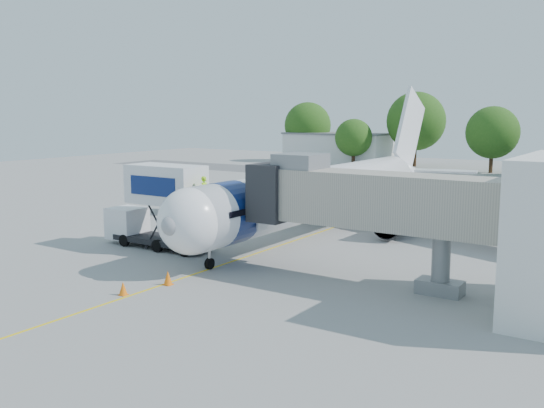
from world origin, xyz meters
The scene contains 14 objects.
ground centered at (0.00, 0.00, 0.00)m, with size 160.00×160.00×0.00m, color #989896.
guidance_line centered at (0.00, 0.00, 0.01)m, with size 0.15×70.00×0.01m, color yellow.
taxiway_strip centered at (0.00, 42.00, 0.00)m, with size 120.00×10.00×0.01m, color #59595B.
aircraft centered at (0.00, 4.12, 2.95)m, with size 34.17×37.73×11.35m.
jet_bridge centered at (7.99, -7.00, 4.34)m, with size 13.90×3.20×6.60m.
catering_hiloader centered at (-6.26, -7.00, 2.76)m, with size 8.50×2.44×5.50m.
ground_tug centered at (3.22, -18.20, 0.75)m, with size 3.95×2.85×1.42m.
safety_cone_a centered at (0.24, -13.17, 0.36)m, with size 0.47×0.47×0.74m.
safety_cone_b centered at (-0.35, -15.70, 0.32)m, with size 0.43×0.43×0.68m.
outbuilding_left centered at (-28.00, 60.00, 2.66)m, with size 18.40×8.40×5.30m.
tree_a centered at (-34.09, 59.91, 6.48)m, with size 8.37×8.37×10.67m.
tree_b centered at (-22.52, 55.07, 4.73)m, with size 6.12×6.12×7.81m.
tree_c centered at (-14.00, 60.49, 7.40)m, with size 9.56×9.56×12.19m.
tree_d centered at (-0.80, 56.39, 5.92)m, with size 7.66×7.66×9.76m.
Camera 1 is at (21.53, -35.48, 8.84)m, focal length 40.00 mm.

